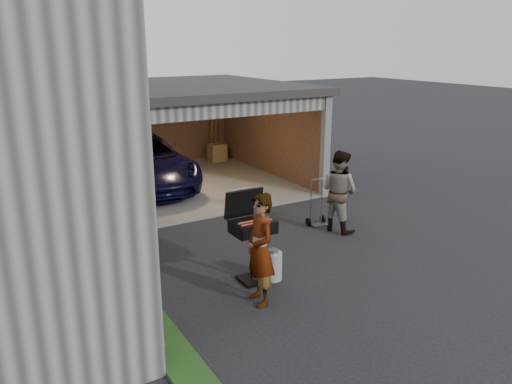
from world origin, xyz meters
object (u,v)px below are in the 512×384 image
(propane_tank, at_px, (272,266))
(plywood_panel, at_px, (148,312))
(man, at_px, (339,191))
(bbq_grill, at_px, (252,230))
(minivan, at_px, (140,163))
(woman, at_px, (260,250))
(hand_truck, at_px, (317,216))

(propane_tank, bearing_deg, plywood_panel, -164.38)
(propane_tank, distance_m, plywood_panel, 2.57)
(man, bearing_deg, plywood_panel, 97.09)
(man, bearing_deg, propane_tank, 102.62)
(bbq_grill, relative_size, propane_tank, 3.17)
(plywood_panel, bearing_deg, man, 21.74)
(man, bearing_deg, minivan, 11.21)
(woman, height_order, bbq_grill, woman)
(man, bearing_deg, bbq_grill, 97.32)
(woman, xyz_separation_m, propane_tank, (0.61, 0.59, -0.66))
(propane_tank, bearing_deg, minivan, 91.18)
(woman, xyz_separation_m, bbq_grill, (0.28, 0.74, 0.03))
(woman, xyz_separation_m, plywood_panel, (-1.86, -0.10, -0.49))
(minivan, xyz_separation_m, plywood_panel, (-2.33, -7.50, -0.29))
(minivan, height_order, propane_tank, minivan)
(minivan, height_order, woman, woman)
(minivan, xyz_separation_m, woman, (-0.47, -7.40, 0.20))
(bbq_grill, height_order, propane_tank, bbq_grill)
(man, distance_m, propane_tank, 2.92)
(minivan, distance_m, bbq_grill, 6.67)
(plywood_panel, xyz_separation_m, hand_truck, (4.80, 2.47, -0.21))
(plywood_panel, bearing_deg, propane_tank, 15.62)
(bbq_grill, height_order, hand_truck, bbq_grill)
(bbq_grill, bearing_deg, woman, -110.87)
(woman, relative_size, hand_truck, 1.66)
(man, xyz_separation_m, propane_tank, (-2.53, -1.30, -0.65))
(man, relative_size, hand_truck, 1.65)
(minivan, height_order, plywood_panel, minivan)
(hand_truck, bearing_deg, bbq_grill, -147.40)
(plywood_panel, relative_size, hand_truck, 0.78)
(plywood_panel, bearing_deg, woman, 3.09)
(minivan, relative_size, propane_tank, 10.22)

